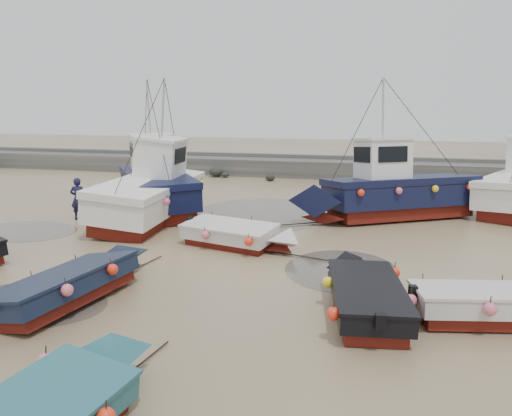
{
  "coord_description": "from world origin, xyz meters",
  "views": [
    {
      "loc": [
        6.29,
        -12.87,
        5.15
      ],
      "look_at": [
        1.94,
        4.35,
        1.4
      ],
      "focal_mm": 35.0,
      "sensor_mm": 36.0,
      "label": 1
    }
  ],
  "objects_px": {
    "dinghy_5": "(238,233)",
    "cabin_boat_2": "(389,190)",
    "dinghy_6": "(365,289)",
    "dinghy_3": "(512,302)",
    "dinghy_1": "(75,280)",
    "person": "(80,219)",
    "cabin_boat_0": "(155,182)",
    "cabin_boat_1": "(153,189)",
    "dinghy_2": "(39,414)"
  },
  "relations": [
    {
      "from": "dinghy_1",
      "to": "cabin_boat_2",
      "type": "relative_size",
      "value": 0.71
    },
    {
      "from": "dinghy_3",
      "to": "cabin_boat_0",
      "type": "distance_m",
      "value": 17.2
    },
    {
      "from": "dinghy_3",
      "to": "cabin_boat_2",
      "type": "xyz_separation_m",
      "value": [
        -2.77,
        10.61,
        0.8
      ]
    },
    {
      "from": "dinghy_2",
      "to": "dinghy_3",
      "type": "height_order",
      "value": "same"
    },
    {
      "from": "cabin_boat_1",
      "to": "person",
      "type": "xyz_separation_m",
      "value": [
        -3.12,
        -1.15,
        -1.31
      ]
    },
    {
      "from": "cabin_boat_0",
      "to": "cabin_boat_2",
      "type": "bearing_deg",
      "value": -32.32
    },
    {
      "from": "cabin_boat_1",
      "to": "cabin_boat_2",
      "type": "xyz_separation_m",
      "value": [
        10.35,
        2.41,
        0.03
      ]
    },
    {
      "from": "dinghy_1",
      "to": "dinghy_2",
      "type": "bearing_deg",
      "value": -51.57
    },
    {
      "from": "cabin_boat_2",
      "to": "dinghy_5",
      "type": "bearing_deg",
      "value": 108.51
    },
    {
      "from": "dinghy_1",
      "to": "cabin_boat_1",
      "type": "height_order",
      "value": "cabin_boat_1"
    },
    {
      "from": "dinghy_5",
      "to": "person",
      "type": "distance_m",
      "value": 8.57
    },
    {
      "from": "cabin_boat_2",
      "to": "person",
      "type": "xyz_separation_m",
      "value": [
        -13.47,
        -3.55,
        -1.34
      ]
    },
    {
      "from": "cabin_boat_1",
      "to": "dinghy_6",
      "type": "bearing_deg",
      "value": -43.92
    },
    {
      "from": "cabin_boat_0",
      "to": "person",
      "type": "height_order",
      "value": "cabin_boat_0"
    },
    {
      "from": "dinghy_3",
      "to": "person",
      "type": "height_order",
      "value": "dinghy_3"
    },
    {
      "from": "dinghy_6",
      "to": "cabin_boat_2",
      "type": "height_order",
      "value": "cabin_boat_2"
    },
    {
      "from": "dinghy_2",
      "to": "cabin_boat_0",
      "type": "distance_m",
      "value": 17.62
    },
    {
      "from": "dinghy_5",
      "to": "person",
      "type": "xyz_separation_m",
      "value": [
        -8.18,
        2.5,
        -0.55
      ]
    },
    {
      "from": "cabin_boat_1",
      "to": "dinghy_2",
      "type": "bearing_deg",
      "value": -74.35
    },
    {
      "from": "dinghy_1",
      "to": "dinghy_3",
      "type": "relative_size",
      "value": 1.07
    },
    {
      "from": "dinghy_6",
      "to": "person",
      "type": "bearing_deg",
      "value": 141.45
    },
    {
      "from": "dinghy_3",
      "to": "cabin_boat_1",
      "type": "bearing_deg",
      "value": -133.76
    },
    {
      "from": "dinghy_2",
      "to": "cabin_boat_1",
      "type": "relative_size",
      "value": 0.53
    },
    {
      "from": "person",
      "to": "cabin_boat_1",
      "type": "bearing_deg",
      "value": -175.2
    },
    {
      "from": "cabin_boat_0",
      "to": "dinghy_6",
      "type": "bearing_deg",
      "value": -78.97
    },
    {
      "from": "dinghy_1",
      "to": "dinghy_5",
      "type": "xyz_separation_m",
      "value": [
        2.86,
        5.77,
        0.01
      ]
    },
    {
      "from": "dinghy_5",
      "to": "cabin_boat_2",
      "type": "height_order",
      "value": "cabin_boat_2"
    },
    {
      "from": "dinghy_1",
      "to": "cabin_boat_2",
      "type": "height_order",
      "value": "cabin_boat_2"
    },
    {
      "from": "dinghy_5",
      "to": "cabin_boat_2",
      "type": "relative_size",
      "value": 0.61
    },
    {
      "from": "dinghy_5",
      "to": "cabin_boat_1",
      "type": "xyz_separation_m",
      "value": [
        -5.06,
        3.64,
        0.76
      ]
    },
    {
      "from": "dinghy_3",
      "to": "cabin_boat_2",
      "type": "bearing_deg",
      "value": -177.13
    },
    {
      "from": "dinghy_3",
      "to": "dinghy_5",
      "type": "xyz_separation_m",
      "value": [
        -8.06,
        4.56,
        0.01
      ]
    },
    {
      "from": "dinghy_3",
      "to": "dinghy_6",
      "type": "distance_m",
      "value": 3.42
    },
    {
      "from": "dinghy_2",
      "to": "dinghy_3",
      "type": "distance_m",
      "value": 10.3
    },
    {
      "from": "dinghy_6",
      "to": "cabin_boat_0",
      "type": "distance_m",
      "value": 14.6
    },
    {
      "from": "cabin_boat_0",
      "to": "cabin_boat_1",
      "type": "relative_size",
      "value": 0.86
    },
    {
      "from": "dinghy_3",
      "to": "cabin_boat_1",
      "type": "xyz_separation_m",
      "value": [
        -13.11,
        8.2,
        0.77
      ]
    },
    {
      "from": "cabin_boat_0",
      "to": "dinghy_3",
      "type": "bearing_deg",
      "value": -70.97
    },
    {
      "from": "cabin_boat_2",
      "to": "person",
      "type": "distance_m",
      "value": 14.0
    },
    {
      "from": "dinghy_1",
      "to": "dinghy_5",
      "type": "relative_size",
      "value": 1.16
    },
    {
      "from": "cabin_boat_2",
      "to": "person",
      "type": "bearing_deg",
      "value": 74.46
    },
    {
      "from": "dinghy_2",
      "to": "dinghy_6",
      "type": "height_order",
      "value": "same"
    },
    {
      "from": "dinghy_1",
      "to": "cabin_boat_2",
      "type": "xyz_separation_m",
      "value": [
        8.16,
        11.82,
        0.81
      ]
    },
    {
      "from": "dinghy_3",
      "to": "cabin_boat_2",
      "type": "relative_size",
      "value": 0.66
    },
    {
      "from": "cabin_boat_1",
      "to": "cabin_boat_2",
      "type": "distance_m",
      "value": 10.62
    },
    {
      "from": "dinghy_5",
      "to": "cabin_boat_0",
      "type": "distance_m",
      "value": 8.08
    },
    {
      "from": "dinghy_3",
      "to": "dinghy_5",
      "type": "distance_m",
      "value": 9.26
    },
    {
      "from": "dinghy_6",
      "to": "cabin_boat_1",
      "type": "relative_size",
      "value": 0.55
    },
    {
      "from": "dinghy_1",
      "to": "person",
      "type": "distance_m",
      "value": 9.84
    },
    {
      "from": "dinghy_5",
      "to": "cabin_boat_1",
      "type": "height_order",
      "value": "cabin_boat_1"
    }
  ]
}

